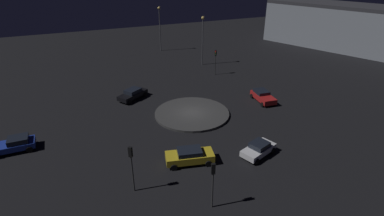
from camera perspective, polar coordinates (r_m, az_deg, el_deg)
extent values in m
plane|color=black|center=(38.21, 0.00, -1.21)|extent=(117.69, 117.69, 0.00)
cylinder|color=#383838|center=(38.14, 0.00, -1.01)|extent=(9.47, 9.47, 0.29)
cube|color=gold|center=(29.09, -0.45, -9.27)|extent=(4.87, 2.78, 0.74)
cube|color=black|center=(28.74, -0.50, -8.30)|extent=(2.60, 2.06, 0.46)
cylinder|color=black|center=(28.40, -3.47, -11.25)|extent=(0.68, 0.36, 0.65)
cylinder|color=black|center=(29.84, -3.92, -9.18)|extent=(0.68, 0.36, 0.65)
cylinder|color=black|center=(28.87, 3.15, -10.53)|extent=(0.68, 0.36, 0.65)
cylinder|color=black|center=(30.29, 2.36, -8.54)|extent=(0.68, 0.36, 0.65)
cube|color=white|center=(30.93, 12.52, -7.78)|extent=(4.18, 2.89, 0.59)
cube|color=black|center=(30.71, 12.73, -6.85)|extent=(2.15, 2.00, 0.50)
cylinder|color=black|center=(29.76, 12.24, -9.95)|extent=(0.66, 0.41, 0.62)
cylinder|color=black|center=(30.55, 9.63, -8.64)|extent=(0.66, 0.41, 0.62)
cylinder|color=black|center=(31.72, 15.19, -7.82)|extent=(0.66, 0.41, 0.62)
cylinder|color=black|center=(32.46, 12.67, -6.66)|extent=(0.66, 0.41, 0.62)
cube|color=black|center=(43.14, -11.22, 2.49)|extent=(4.71, 3.98, 0.61)
cube|color=black|center=(42.99, -11.19, 3.22)|extent=(2.66, 2.50, 0.52)
cylinder|color=black|center=(44.90, -10.62, 3.08)|extent=(0.63, 0.53, 0.61)
cylinder|color=black|center=(43.78, -8.91, 2.60)|extent=(0.63, 0.53, 0.61)
cylinder|color=black|center=(42.83, -13.52, 1.62)|extent=(0.63, 0.53, 0.61)
cylinder|color=black|center=(41.65, -11.79, 1.09)|extent=(0.63, 0.53, 0.61)
cube|color=#1E38A5|center=(35.83, -30.89, -6.15)|extent=(4.09, 1.90, 0.61)
cube|color=black|center=(35.47, -30.23, -5.23)|extent=(1.93, 1.66, 0.53)
cylinder|color=black|center=(34.93, -28.55, -6.96)|extent=(0.66, 0.22, 0.66)
cylinder|color=black|center=(36.56, -28.42, -5.45)|extent=(0.66, 0.22, 0.66)
cube|color=red|center=(42.62, 13.41, 2.03)|extent=(2.33, 4.37, 0.69)
cube|color=black|center=(42.90, 13.08, 3.04)|extent=(1.87, 2.23, 0.42)
cylinder|color=black|center=(42.07, 15.48, 0.94)|extent=(0.29, 0.65, 0.63)
cylinder|color=black|center=(41.14, 13.24, 0.62)|extent=(0.29, 0.65, 0.63)
cylinder|color=black|center=(44.39, 13.48, 2.53)|extent=(0.29, 0.65, 0.63)
cylinder|color=black|center=(43.51, 11.32, 2.26)|extent=(0.29, 0.65, 0.63)
cylinder|color=#2D2D2D|center=(25.77, -11.21, -12.25)|extent=(0.12, 0.12, 3.50)
cube|color=black|center=(24.49, -11.66, -8.20)|extent=(0.37, 0.36, 0.90)
sphere|color=red|center=(24.44, -11.55, -7.50)|extent=(0.20, 0.20, 0.20)
sphere|color=#4C380F|center=(24.59, -11.49, -8.03)|extent=(0.20, 0.20, 0.20)
sphere|color=#0F3819|center=(24.74, -11.43, -8.55)|extent=(0.20, 0.20, 0.20)
cylinder|color=#2D2D2D|center=(23.97, 3.92, -15.45)|extent=(0.12, 0.12, 3.31)
cube|color=black|center=(22.64, 4.08, -11.46)|extent=(0.35, 0.30, 0.90)
sphere|color=#3F0C0C|center=(22.59, 4.04, -10.69)|extent=(0.20, 0.20, 0.20)
sphere|color=yellow|center=(22.75, 4.02, -11.24)|extent=(0.20, 0.20, 0.20)
sphere|color=#0F3819|center=(22.91, 4.00, -11.78)|extent=(0.20, 0.20, 0.20)
cylinder|color=#2D2D2D|center=(51.60, 4.45, 8.15)|extent=(0.12, 0.12, 3.38)
cube|color=black|center=(50.99, 4.53, 10.43)|extent=(0.37, 0.36, 0.90)
sphere|color=red|center=(50.78, 4.51, 10.69)|extent=(0.20, 0.20, 0.20)
sphere|color=#4C380F|center=(50.85, 4.50, 10.39)|extent=(0.20, 0.20, 0.20)
sphere|color=#0F3819|center=(50.92, 4.49, 10.10)|extent=(0.20, 0.20, 0.20)
cylinder|color=#4C4C51|center=(56.20, 2.01, 12.37)|extent=(0.18, 0.18, 8.40)
sphere|color=#F9D166|center=(55.33, 2.08, 16.77)|extent=(0.57, 0.57, 0.57)
cylinder|color=#4C4C51|center=(66.09, -6.12, 14.49)|extent=(0.18, 0.18, 8.77)
sphere|color=#F9D166|center=(65.34, -6.31, 18.40)|extent=(0.59, 0.59, 0.59)
cube|color=#8C939E|center=(74.83, 29.08, 12.81)|extent=(24.18, 40.36, 8.75)
cube|color=#333338|center=(74.15, 29.90, 16.32)|extent=(24.18, 40.36, 0.70)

